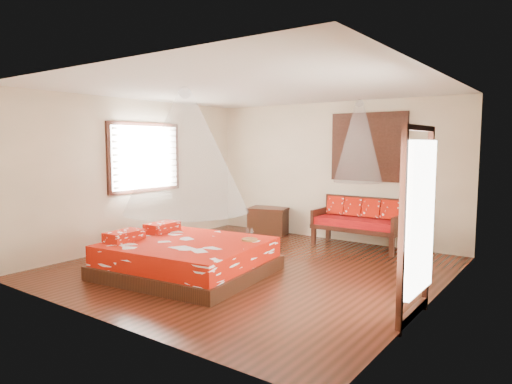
% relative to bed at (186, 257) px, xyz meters
% --- Properties ---
extents(room, '(5.54, 5.54, 2.84)m').
position_rel_bed_xyz_m(room, '(0.60, 0.86, 1.15)').
color(room, black).
rests_on(room, ground).
extents(bed, '(2.48, 2.29, 0.65)m').
position_rel_bed_xyz_m(bed, '(0.00, 0.00, 0.00)').
color(bed, black).
rests_on(bed, floor).
extents(daybed, '(1.66, 0.74, 0.94)m').
position_rel_bed_xyz_m(daybed, '(1.39, 3.24, 0.27)').
color(daybed, black).
rests_on(daybed, floor).
extents(storage_chest, '(0.97, 0.81, 0.58)m').
position_rel_bed_xyz_m(storage_chest, '(-0.75, 3.31, 0.04)').
color(storage_chest, black).
rests_on(storage_chest, floor).
extents(shutter_panel, '(1.52, 0.06, 1.32)m').
position_rel_bed_xyz_m(shutter_panel, '(1.39, 3.58, 1.65)').
color(shutter_panel, black).
rests_on(shutter_panel, wall_back).
extents(window_left, '(0.10, 1.74, 1.34)m').
position_rel_bed_xyz_m(window_left, '(-2.11, 1.06, 1.45)').
color(window_left, black).
rests_on(window_left, wall_left).
extents(glazed_door, '(0.08, 1.02, 2.16)m').
position_rel_bed_xyz_m(glazed_door, '(3.31, 0.26, 0.82)').
color(glazed_door, black).
rests_on(glazed_door, floor).
extents(wine_tray, '(0.24, 0.24, 0.20)m').
position_rel_bed_xyz_m(wine_tray, '(0.75, 0.60, 0.30)').
color(wine_tray, brown).
rests_on(wine_tray, bed).
extents(mosquito_net_main, '(1.85, 1.85, 1.80)m').
position_rel_bed_xyz_m(mosquito_net_main, '(0.02, 0.00, 1.60)').
color(mosquito_net_main, white).
rests_on(mosquito_net_main, ceiling).
extents(mosquito_net_daybed, '(0.89, 0.89, 1.50)m').
position_rel_bed_xyz_m(mosquito_net_daybed, '(1.39, 3.11, 1.75)').
color(mosquito_net_daybed, white).
rests_on(mosquito_net_daybed, ceiling).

